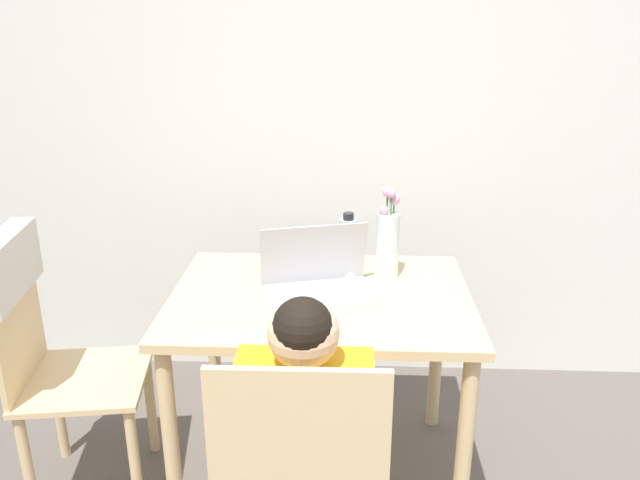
{
  "coord_description": "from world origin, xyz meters",
  "views": [
    {
      "loc": [
        -0.11,
        -0.46,
        1.6
      ],
      "look_at": [
        -0.2,
        1.48,
        0.9
      ],
      "focal_mm": 35.0,
      "sensor_mm": 36.0,
      "label": 1
    }
  ],
  "objects_px": {
    "flower_vase": "(388,241)",
    "laptop": "(317,277)",
    "chair_spare": "(40,328)",
    "water_bottle": "(348,248)",
    "person_seated": "(306,428)"
  },
  "relations": [
    {
      "from": "flower_vase",
      "to": "water_bottle",
      "type": "height_order",
      "value": "flower_vase"
    },
    {
      "from": "water_bottle",
      "to": "chair_spare",
      "type": "bearing_deg",
      "value": -165.17
    },
    {
      "from": "chair_spare",
      "to": "flower_vase",
      "type": "relative_size",
      "value": 2.91
    },
    {
      "from": "chair_spare",
      "to": "person_seated",
      "type": "height_order",
      "value": "person_seated"
    },
    {
      "from": "chair_spare",
      "to": "person_seated",
      "type": "bearing_deg",
      "value": -126.36
    },
    {
      "from": "laptop",
      "to": "water_bottle",
      "type": "height_order",
      "value": "water_bottle"
    },
    {
      "from": "chair_spare",
      "to": "water_bottle",
      "type": "distance_m",
      "value": 1.06
    },
    {
      "from": "chair_spare",
      "to": "person_seated",
      "type": "xyz_separation_m",
      "value": [
        0.91,
        -0.48,
        -0.01
      ]
    },
    {
      "from": "laptop",
      "to": "flower_vase",
      "type": "xyz_separation_m",
      "value": [
        0.24,
        0.14,
        0.08
      ]
    },
    {
      "from": "laptop",
      "to": "chair_spare",
      "type": "bearing_deg",
      "value": 173.18
    },
    {
      "from": "flower_vase",
      "to": "laptop",
      "type": "bearing_deg",
      "value": -150.46
    },
    {
      "from": "laptop",
      "to": "water_bottle",
      "type": "xyz_separation_m",
      "value": [
        0.1,
        0.13,
        0.06
      ]
    },
    {
      "from": "person_seated",
      "to": "water_bottle",
      "type": "xyz_separation_m",
      "value": [
        0.1,
        0.75,
        0.21
      ]
    },
    {
      "from": "chair_spare",
      "to": "water_bottle",
      "type": "bearing_deg",
      "value": -83.68
    },
    {
      "from": "water_bottle",
      "to": "flower_vase",
      "type": "bearing_deg",
      "value": 3.07
    }
  ]
}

